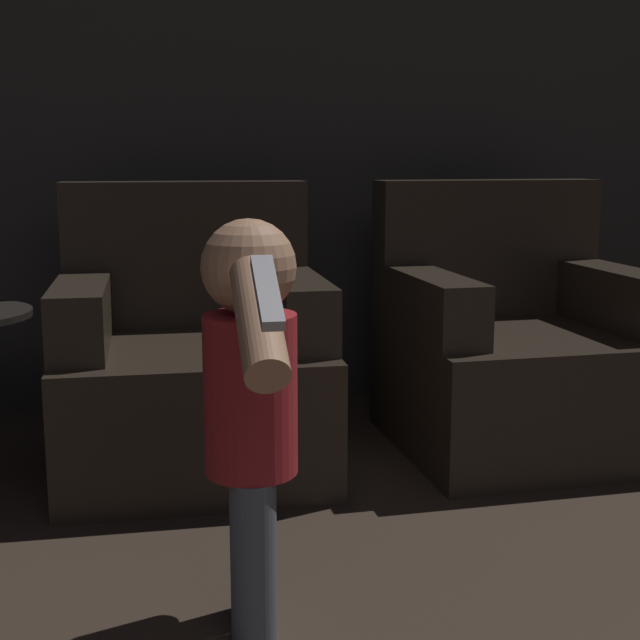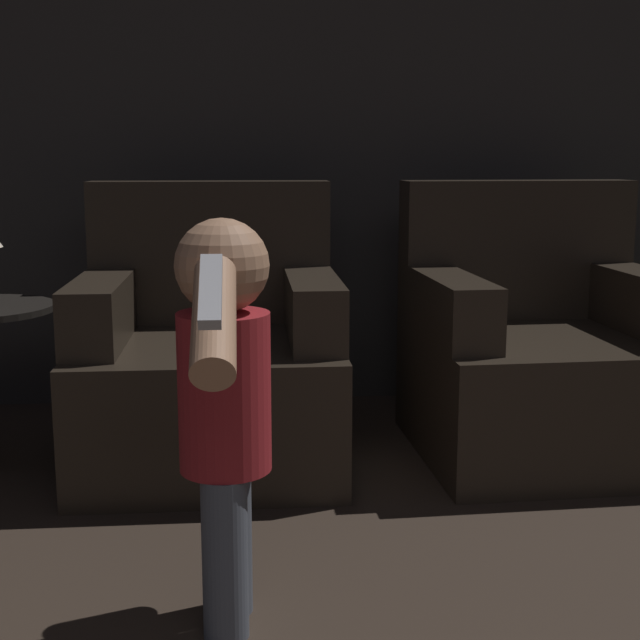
# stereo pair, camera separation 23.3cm
# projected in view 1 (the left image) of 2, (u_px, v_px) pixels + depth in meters

# --- Properties ---
(wall_back) EXTENTS (8.40, 0.05, 2.60)m
(wall_back) POSITION_uv_depth(u_px,v_px,m) (290.00, 75.00, 3.48)
(wall_back) COLOR #33302D
(wall_back) RESTS_ON ground_plane
(armchair_left) EXTENTS (0.82, 0.81, 0.90)m
(armchair_left) POSITION_uv_depth(u_px,v_px,m) (192.00, 368.00, 2.87)
(armchair_left) COLOR black
(armchair_left) RESTS_ON ground_plane
(armchair_right) EXTENTS (0.86, 0.85, 0.90)m
(armchair_right) POSITION_uv_depth(u_px,v_px,m) (514.00, 354.00, 3.07)
(armchair_right) COLOR black
(armchair_right) RESTS_ON ground_plane
(person_toddler) EXTENTS (0.19, 0.59, 0.87)m
(person_toddler) POSITION_uv_depth(u_px,v_px,m) (251.00, 395.00, 1.79)
(person_toddler) COLOR #474C56
(person_toddler) RESTS_ON ground_plane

